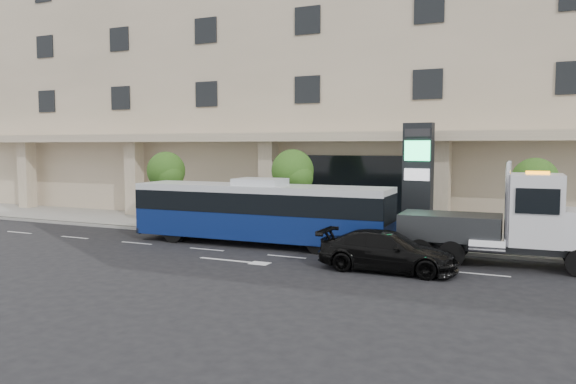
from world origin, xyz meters
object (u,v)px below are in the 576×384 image
at_px(tow_truck, 513,224).
at_px(black_sedan, 387,251).
at_px(city_bus, 260,211).
at_px(signage_pylon, 418,181).

relative_size(tow_truck, black_sedan, 1.74).
distance_m(city_bus, black_sedan, 7.59).
distance_m(black_sedan, signage_pylon, 6.75).
distance_m(city_bus, tow_truck, 11.18).
bearing_deg(city_bus, black_sedan, -24.60).
height_order(city_bus, signage_pylon, signage_pylon).
bearing_deg(city_bus, tow_truck, -2.29).
relative_size(city_bus, black_sedan, 2.42).
bearing_deg(signage_pylon, city_bus, -145.76).
xyz_separation_m(tow_truck, black_sedan, (-4.25, -2.79, -0.93)).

